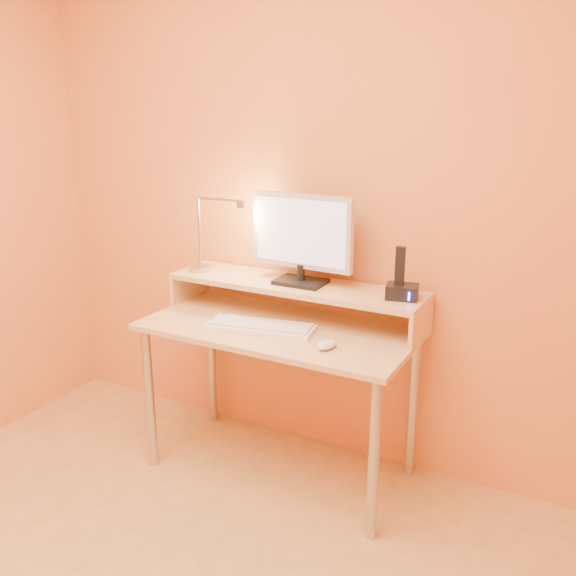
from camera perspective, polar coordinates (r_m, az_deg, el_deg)
The scene contains 25 objects.
wall_back at distance 2.86m, azimuth 2.26°, elevation 8.47°, with size 3.00×0.04×2.50m, color gold.
desk_leg_fl at distance 2.97m, azimuth -12.67°, elevation -9.93°, with size 0.04×0.04×0.69m, color #AEAEB3.
desk_leg_fr at distance 2.47m, azimuth 7.92°, elevation -15.53°, with size 0.04×0.04×0.69m, color #AEAEB3.
desk_leg_bl at distance 3.33m, azimuth -7.07°, elevation -6.65°, with size 0.04×0.04×0.69m, color #AEAEB3.
desk_leg_br at distance 2.89m, azimuth 11.46°, elevation -10.67°, with size 0.04×0.04×0.69m, color #AEAEB3.
desk_lower at distance 2.72m, azimuth -0.82°, elevation -3.77°, with size 1.20×0.60×0.03m, color tan.
shelf_riser_left at distance 3.12m, azimuth -9.02°, elevation 0.29°, with size 0.02×0.30×0.14m, color tan.
shelf_riser_right at distance 2.62m, azimuth 12.23°, elevation -3.17°, with size 0.02×0.30×0.14m, color tan.
desk_shelf at distance 2.80m, azimuth 0.65°, elevation 0.25°, with size 1.20×0.30×0.03m, color tan.
monitor_foot at distance 2.78m, azimuth 1.19°, elevation 0.60°, with size 0.22×0.16×0.02m, color black.
monitor_neck at distance 2.76m, azimuth 1.19°, elevation 1.47°, with size 0.04×0.04×0.07m, color black.
monitor_panel at distance 2.73m, azimuth 1.31°, elevation 5.27°, with size 0.49×0.04×0.33m, color silver.
monitor_back at distance 2.75m, azimuth 1.53°, elevation 5.35°, with size 0.44×0.01×0.28m, color black.
monitor_screen at distance 2.71m, azimuth 1.13°, elevation 5.20°, with size 0.44×0.00×0.29m, color silver.
lamp_base at distance 3.02m, azimuth -8.06°, elevation 1.83°, with size 0.10×0.10×0.03m, color #AEAEB3.
lamp_post at distance 2.98m, azimuth -8.19°, elevation 5.13°, with size 0.01×0.01×0.33m, color #AEAEB3.
lamp_arm at distance 2.88m, azimuth -6.38°, elevation 8.14°, with size 0.01×0.01×0.24m, color #AEAEB3.
lamp_head at distance 2.82m, azimuth -4.34°, elevation 7.69°, with size 0.04×0.04×0.03m, color #AEAEB3.
lamp_bulb at distance 2.82m, azimuth -4.33°, elevation 7.37°, with size 0.03×0.03×0.00m, color #FFEAC6.
phone_dock at distance 2.60m, azimuth 10.52°, elevation -0.34°, with size 0.13×0.10×0.06m, color black.
phone_handset at distance 2.58m, azimuth 10.33°, elevation 2.05°, with size 0.04×0.03×0.16m, color black.
phone_led at distance 2.54m, azimuth 11.13°, elevation -0.78°, with size 0.01×0.00×0.04m, color #3556F8.
keyboard at distance 2.67m, azimuth -2.56°, elevation -3.68°, with size 0.47×0.15×0.02m, color white.
mouse at distance 2.47m, azimuth 3.59°, elevation -5.26°, with size 0.06×0.10×0.03m, color silver.
remote_control at distance 2.75m, azimuth -6.08°, elevation -3.13°, with size 0.05×0.18×0.02m, color white.
Camera 1 is at (1.23, -1.05, 1.66)m, focal length 38.44 mm.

